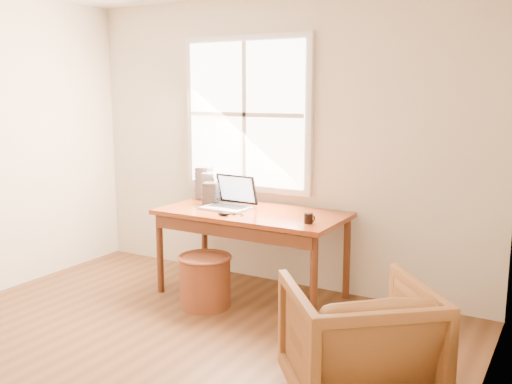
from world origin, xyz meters
TOP-DOWN VIEW (x-y plane):
  - room_shell at (-0.02, 0.16)m, footprint 4.04×4.54m
  - desk at (0.00, 1.80)m, footprint 1.60×0.80m
  - armchair at (1.40, 0.60)m, footprint 1.10×1.10m
  - wicker_stool at (-0.20, 1.38)m, footprint 0.44×0.44m
  - laptop at (-0.23, 1.75)m, footprint 0.43×0.45m
  - mouse at (-0.11, 1.53)m, footprint 0.11×0.09m
  - coffee_mug at (0.61, 1.64)m, footprint 0.07×0.07m
  - cd_stack_a at (-0.58, 2.03)m, footprint 0.15×0.13m
  - cd_stack_b at (-0.47, 1.87)m, footprint 0.16×0.14m
  - cd_stack_c at (-0.69, 2.08)m, footprint 0.14×0.12m
  - cd_stack_d at (-0.35, 2.05)m, footprint 0.16×0.15m

SIDE VIEW (x-z plane):
  - wicker_stool at x=-0.20m, z-range 0.00..0.42m
  - armchair at x=1.40m, z-range 0.00..0.72m
  - desk at x=0.00m, z-range 0.71..0.75m
  - mouse at x=-0.11m, z-range 0.75..0.78m
  - coffee_mug at x=0.61m, z-range 0.75..0.83m
  - cd_stack_d at x=-0.35m, z-range 0.75..0.92m
  - cd_stack_b at x=-0.47m, z-range 0.75..0.95m
  - cd_stack_a at x=-0.58m, z-range 0.75..1.01m
  - cd_stack_c at x=-0.69m, z-range 0.75..1.05m
  - laptop at x=-0.23m, z-range 0.75..1.06m
  - room_shell at x=-0.02m, z-range 0.00..2.64m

